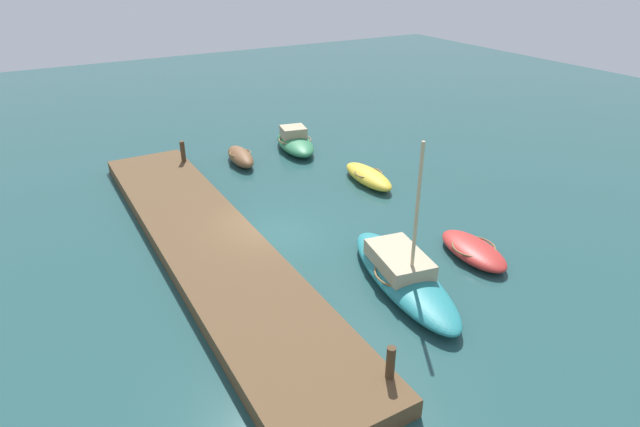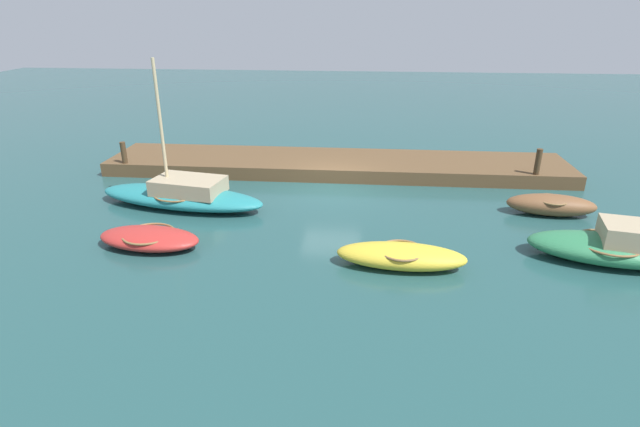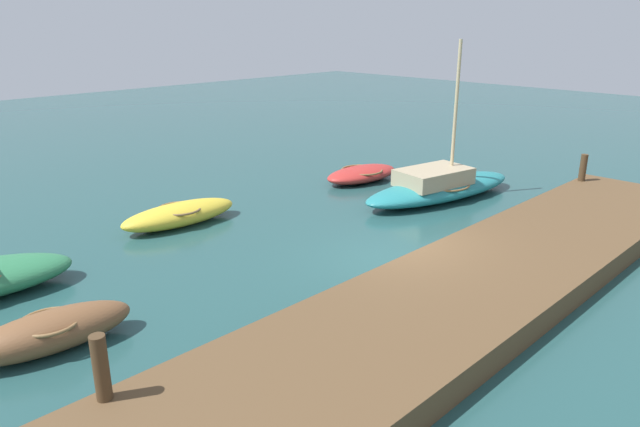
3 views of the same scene
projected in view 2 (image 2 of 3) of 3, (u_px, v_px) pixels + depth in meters
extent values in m
plane|color=#234C4C|center=(332.00, 190.00, 21.12)|extent=(84.00, 84.00, 0.00)
cube|color=brown|center=(336.00, 164.00, 23.47)|extent=(21.06, 3.76, 0.60)
ellipsoid|color=teal|center=(181.00, 197.00, 19.25)|extent=(6.95, 3.15, 0.73)
torus|color=olive|center=(181.00, 192.00, 19.17)|extent=(2.40, 2.40, 0.07)
cube|color=tan|center=(189.00, 186.00, 18.96)|extent=(2.82, 2.01, 0.57)
cylinder|color=#C6B284|center=(161.00, 128.00, 18.35)|extent=(0.12, 0.12, 4.92)
ellipsoid|color=#B72D28|center=(149.00, 238.00, 16.00)|extent=(3.47, 1.92, 0.59)
torus|color=olive|center=(149.00, 234.00, 15.93)|extent=(1.81, 1.81, 0.07)
ellipsoid|color=#2D7A4C|center=(607.00, 249.00, 15.05)|extent=(4.81, 2.72, 0.80)
torus|color=olive|center=(609.00, 242.00, 14.97)|extent=(2.26, 2.26, 0.07)
cube|color=tan|center=(625.00, 234.00, 14.74)|extent=(1.55, 1.60, 0.64)
ellipsoid|color=gold|center=(401.00, 256.00, 14.75)|extent=(3.88, 1.55, 0.69)
torus|color=olive|center=(402.00, 250.00, 14.67)|extent=(1.48, 1.48, 0.07)
ellipsoid|color=brown|center=(551.00, 205.00, 18.43)|extent=(3.25, 1.42, 0.78)
torus|color=olive|center=(552.00, 199.00, 18.35)|extent=(1.29, 1.29, 0.07)
cylinder|color=#47331E|center=(538.00, 162.00, 20.92)|extent=(0.24, 0.24, 1.10)
cylinder|color=#47331E|center=(124.00, 153.00, 22.47)|extent=(0.24, 0.24, 0.97)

